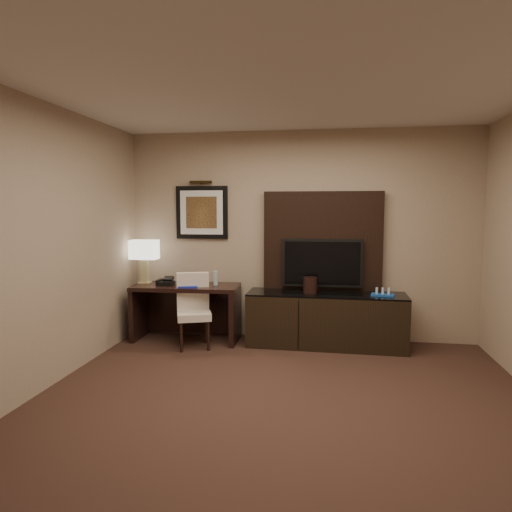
% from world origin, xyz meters
% --- Properties ---
extents(floor, '(4.50, 5.00, 0.01)m').
position_xyz_m(floor, '(0.00, 0.00, -0.01)').
color(floor, '#341E17').
rests_on(floor, ground).
extents(ceiling, '(4.50, 5.00, 0.01)m').
position_xyz_m(ceiling, '(0.00, 0.00, 2.70)').
color(ceiling, silver).
rests_on(ceiling, wall_back).
extents(wall_back, '(4.50, 0.01, 2.70)m').
position_xyz_m(wall_back, '(0.00, 2.50, 1.35)').
color(wall_back, tan).
rests_on(wall_back, floor).
extents(wall_front, '(4.50, 0.01, 2.70)m').
position_xyz_m(wall_front, '(0.00, -2.50, 1.35)').
color(wall_front, tan).
rests_on(wall_front, floor).
extents(wall_left, '(0.01, 5.00, 2.70)m').
position_xyz_m(wall_left, '(-2.25, 0.00, 1.35)').
color(wall_left, tan).
rests_on(wall_left, floor).
extents(desk, '(1.37, 0.63, 0.72)m').
position_xyz_m(desk, '(-1.43, 2.13, 0.36)').
color(desk, black).
rests_on(desk, floor).
extents(credenza, '(1.94, 0.57, 0.67)m').
position_xyz_m(credenza, '(0.36, 2.15, 0.33)').
color(credenza, black).
rests_on(credenza, floor).
extents(tv_wall_panel, '(1.50, 0.12, 1.30)m').
position_xyz_m(tv_wall_panel, '(0.30, 2.44, 1.27)').
color(tv_wall_panel, black).
rests_on(tv_wall_panel, wall_back).
extents(tv, '(1.00, 0.08, 0.60)m').
position_xyz_m(tv, '(0.30, 2.34, 1.02)').
color(tv, black).
rests_on(tv, tv_wall_panel).
extents(artwork, '(0.70, 0.04, 0.70)m').
position_xyz_m(artwork, '(-1.30, 2.48, 1.65)').
color(artwork, black).
rests_on(artwork, wall_back).
extents(picture_light, '(0.04, 0.04, 0.30)m').
position_xyz_m(picture_light, '(-1.30, 2.44, 2.05)').
color(picture_light, '#3C2D13').
rests_on(picture_light, wall_back).
extents(desk_chair, '(0.53, 0.57, 0.83)m').
position_xyz_m(desk_chair, '(-1.24, 1.84, 0.42)').
color(desk_chair, '#EFDEC7').
rests_on(desk_chair, floor).
extents(table_lamp, '(0.36, 0.22, 0.57)m').
position_xyz_m(table_lamp, '(-2.01, 2.19, 1.01)').
color(table_lamp, tan).
rests_on(table_lamp, desk).
extents(desk_phone, '(0.20, 0.18, 0.10)m').
position_xyz_m(desk_phone, '(-1.69, 2.09, 0.77)').
color(desk_phone, black).
rests_on(desk_phone, desk).
extents(blue_folder, '(0.29, 0.36, 0.02)m').
position_xyz_m(blue_folder, '(-1.37, 2.07, 0.73)').
color(blue_folder, '#1C2DB6').
rests_on(blue_folder, desk).
extents(book, '(0.17, 0.04, 0.23)m').
position_xyz_m(book, '(-1.34, 2.14, 0.84)').
color(book, tan).
rests_on(book, desk).
extents(water_bottle, '(0.07, 0.07, 0.18)m').
position_xyz_m(water_bottle, '(-1.05, 2.19, 0.81)').
color(water_bottle, '#A8B7BF').
rests_on(water_bottle, desk).
extents(ice_bucket, '(0.22, 0.22, 0.20)m').
position_xyz_m(ice_bucket, '(0.16, 2.15, 0.76)').
color(ice_bucket, black).
rests_on(ice_bucket, credenza).
extents(minibar_tray, '(0.29, 0.21, 0.10)m').
position_xyz_m(minibar_tray, '(1.03, 2.09, 0.71)').
color(minibar_tray, '#174B9B').
rests_on(minibar_tray, credenza).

